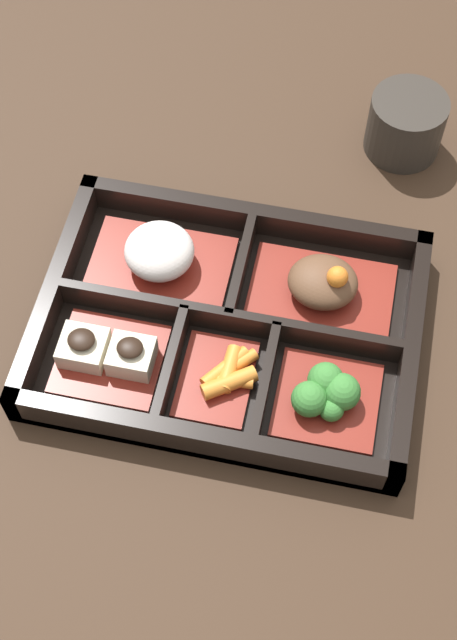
% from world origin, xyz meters
% --- Properties ---
extents(ground_plane, '(3.00, 3.00, 0.00)m').
position_xyz_m(ground_plane, '(0.00, 0.00, 0.00)').
color(ground_plane, '#382619').
extents(bento_base, '(0.33, 0.24, 0.01)m').
position_xyz_m(bento_base, '(0.00, 0.00, 0.01)').
color(bento_base, black).
rests_on(bento_base, ground_plane).
extents(bento_rim, '(0.33, 0.24, 0.04)m').
position_xyz_m(bento_rim, '(0.00, -0.00, 0.02)').
color(bento_rim, black).
rests_on(bento_rim, ground_plane).
extents(bowl_rice, '(0.13, 0.09, 0.04)m').
position_xyz_m(bowl_rice, '(-0.07, 0.05, 0.03)').
color(bowl_rice, maroon).
rests_on(bowl_rice, bento_base).
extents(bowl_stew, '(0.13, 0.09, 0.05)m').
position_xyz_m(bowl_stew, '(0.08, 0.05, 0.03)').
color(bowl_stew, maroon).
rests_on(bowl_stew, bento_base).
extents(bowl_tofu, '(0.09, 0.08, 0.04)m').
position_xyz_m(bowl_tofu, '(-0.09, -0.05, 0.02)').
color(bowl_tofu, maroon).
rests_on(bowl_tofu, bento_base).
extents(bowl_carrots, '(0.07, 0.08, 0.02)m').
position_xyz_m(bowl_carrots, '(0.01, -0.05, 0.02)').
color(bowl_carrots, maroon).
rests_on(bowl_carrots, bento_base).
extents(bowl_greens, '(0.09, 0.08, 0.04)m').
position_xyz_m(bowl_greens, '(0.09, -0.05, 0.03)').
color(bowl_greens, maroon).
rests_on(bowl_greens, bento_base).
extents(tea_cup, '(0.08, 0.08, 0.06)m').
position_xyz_m(tea_cup, '(0.13, 0.25, 0.03)').
color(tea_cup, '#2D2823').
rests_on(tea_cup, ground_plane).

